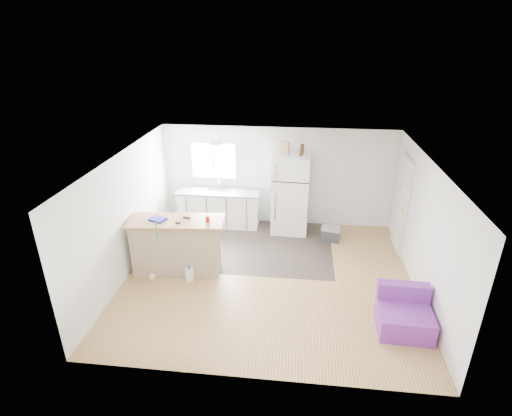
{
  "coord_description": "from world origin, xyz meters",
  "views": [
    {
      "loc": [
        0.5,
        -6.56,
        4.44
      ],
      "look_at": [
        -0.32,
        0.7,
        1.16
      ],
      "focal_mm": 28.0,
      "sensor_mm": 36.0,
      "label": 1
    }
  ],
  "objects": [
    {
      "name": "peninsula",
      "position": [
        -1.82,
        0.06,
        0.57
      ],
      "size": [
        1.87,
        0.85,
        1.12
      ],
      "rotation": [
        0.0,
        0.0,
        0.09
      ],
      "color": "tan",
      "rests_on": "floor"
    },
    {
      "name": "red_cup",
      "position": [
        -1.17,
        0.06,
        1.18
      ],
      "size": [
        0.09,
        0.09,
        0.12
      ],
      "primitive_type": "cylinder",
      "rotation": [
        0.0,
        0.0,
        0.2
      ],
      "color": "red",
      "rests_on": "peninsula"
    },
    {
      "name": "cardboard_box",
      "position": [
        0.17,
        2.04,
        2.04
      ],
      "size": [
        0.22,
        0.16,
        0.3
      ],
      "primitive_type": "cube",
      "rotation": [
        0.0,
        0.0,
        -0.33
      ],
      "color": "#A1845C",
      "rests_on": "refrigerator"
    },
    {
      "name": "tool_a",
      "position": [
        -1.61,
        0.17,
        1.13
      ],
      "size": [
        0.15,
        0.09,
        0.03
      ],
      "primitive_type": "cube",
      "rotation": [
        0.0,
        0.0,
        -0.32
      ],
      "color": "black",
      "rests_on": "peninsula"
    },
    {
      "name": "window",
      "position": [
        -1.55,
        2.49,
        1.55
      ],
      "size": [
        1.18,
        0.06,
        0.98
      ],
      "color": "white",
      "rests_on": "back_wall"
    },
    {
      "name": "refrigerator",
      "position": [
        0.34,
        2.09,
        0.95
      ],
      "size": [
        0.87,
        0.83,
        1.89
      ],
      "rotation": [
        0.0,
        0.0,
        -0.05
      ],
      "color": "white",
      "rests_on": "floor"
    },
    {
      "name": "purple_seat",
      "position": [
        2.29,
        -1.19,
        0.25
      ],
      "size": [
        0.86,
        0.82,
        0.68
      ],
      "rotation": [
        0.0,
        0.0,
        -0.04
      ],
      "color": "#762F99",
      "rests_on": "floor"
    },
    {
      "name": "mop",
      "position": [
        -2.2,
        -0.3,
        0.23
      ],
      "size": [
        0.3,
        0.36,
        1.33
      ],
      "rotation": [
        0.0,
        0.0,
        0.54
      ],
      "color": "green",
      "rests_on": "floor"
    },
    {
      "name": "vinyl_zone",
      "position": [
        -0.73,
        1.25,
        0.0
      ],
      "size": [
        4.05,
        2.5,
        0.0
      ],
      "primitive_type": "cube",
      "color": "#2D2622",
      "rests_on": "floor"
    },
    {
      "name": "interior_door",
      "position": [
        2.72,
        1.55,
        1.02
      ],
      "size": [
        0.11,
        0.92,
        2.1
      ],
      "color": "white",
      "rests_on": "right_wall"
    },
    {
      "name": "kitchen_cabinets",
      "position": [
        -1.4,
        2.19,
        0.45
      ],
      "size": [
        2.0,
        0.63,
        1.17
      ],
      "rotation": [
        0.0,
        0.0,
        -0.0
      ],
      "color": "white",
      "rests_on": "floor"
    },
    {
      "name": "ceiling_fixture",
      "position": [
        -1.2,
        1.2,
        2.36
      ],
      "size": [
        0.3,
        0.3,
        0.07
      ],
      "primitive_type": "cylinder",
      "color": "white",
      "rests_on": "ceiling"
    },
    {
      "name": "room",
      "position": [
        0.0,
        0.0,
        1.2
      ],
      "size": [
        5.51,
        5.01,
        2.41
      ],
      "color": "olive",
      "rests_on": "ground"
    },
    {
      "name": "bottle_left",
      "position": [
        0.54,
        1.98,
        2.02
      ],
      "size": [
        0.09,
        0.09,
        0.25
      ],
      "primitive_type": "cylinder",
      "rotation": [
        0.0,
        0.0,
        0.44
      ],
      "color": "#351D09",
      "rests_on": "refrigerator"
    },
    {
      "name": "tool_b",
      "position": [
        -1.7,
        -0.07,
        1.13
      ],
      "size": [
        0.11,
        0.06,
        0.03
      ],
      "primitive_type": "cube",
      "rotation": [
        0.0,
        0.0,
        0.25
      ],
      "color": "black",
      "rests_on": "peninsula"
    },
    {
      "name": "blue_tray",
      "position": [
        -2.13,
        0.02,
        1.14
      ],
      "size": [
        0.36,
        0.31,
        0.04
      ],
      "primitive_type": "cube",
      "rotation": [
        0.0,
        0.0,
        -0.37
      ],
      "color": "#1416C2",
      "rests_on": "peninsula"
    },
    {
      "name": "cooler",
      "position": [
        1.29,
        1.66,
        0.17
      ],
      "size": [
        0.48,
        0.37,
        0.33
      ],
      "rotation": [
        0.0,
        0.0,
        -0.21
      ],
      "color": "#313134",
      "rests_on": "floor"
    },
    {
      "name": "bottle_right",
      "position": [
        0.55,
        2.05,
        2.02
      ],
      "size": [
        0.09,
        0.09,
        0.25
      ],
      "primitive_type": "cylinder",
      "rotation": [
        0.0,
        0.0,
        -0.36
      ],
      "color": "#351D09",
      "rests_on": "refrigerator"
    },
    {
      "name": "cleaner_jug",
      "position": [
        -1.5,
        -0.27,
        0.14
      ],
      "size": [
        0.16,
        0.13,
        0.32
      ],
      "rotation": [
        0.0,
        0.0,
        0.19
      ],
      "color": "white",
      "rests_on": "floor"
    }
  ]
}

